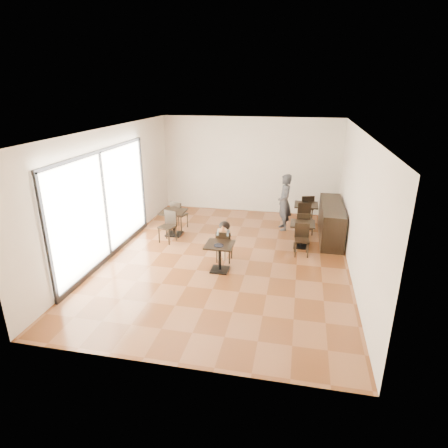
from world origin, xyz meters
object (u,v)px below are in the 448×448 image
(cafe_table_mid, at_px, (302,235))
(chair_back_a, at_px, (306,208))
(child_table, at_px, (220,257))
(child_chair, at_px, (224,245))
(chair_back_b, at_px, (305,219))
(adult_patron, at_px, (284,202))
(chair_left_b, at_px, (167,227))
(child, at_px, (224,242))
(chair_left_a, at_px, (179,215))
(chair_mid_a, at_px, (302,226))
(chair_mid_b, at_px, (302,240))
(cafe_table_back, at_px, (305,216))
(cafe_table_left, at_px, (174,223))

(cafe_table_mid, bearing_deg, chair_back_a, 87.67)
(child_table, height_order, child_chair, child_chair)
(child_table, xyz_separation_m, chair_back_b, (1.97, 2.83, 0.11))
(adult_patron, relative_size, chair_left_b, 1.94)
(chair_back_a, distance_m, chair_back_b, 1.10)
(child, relative_size, chair_left_a, 1.18)
(child, height_order, chair_mid_a, child)
(chair_left_a, xyz_separation_m, chair_back_a, (3.78, 1.41, 0.01))
(chair_mid_b, bearing_deg, chair_back_b, 82.19)
(adult_patron, bearing_deg, cafe_table_back, 97.79)
(child, relative_size, chair_mid_a, 1.26)
(chair_back_b, bearing_deg, chair_mid_a, -117.72)
(chair_mid_a, distance_m, chair_left_a, 3.69)
(cafe_table_left, height_order, chair_back_b, chair_back_b)
(child_chair, bearing_deg, chair_back_b, -130.82)
(chair_mid_a, relative_size, chair_left_b, 0.93)
(chair_mid_a, bearing_deg, cafe_table_back, -99.54)
(adult_patron, height_order, chair_back_b, adult_patron)
(cafe_table_back, bearing_deg, chair_mid_b, -92.33)
(chair_mid_a, height_order, chair_back_b, chair_back_b)
(chair_back_b, bearing_deg, cafe_table_mid, -111.88)
(cafe_table_mid, distance_m, cafe_table_left, 3.69)
(child_chair, distance_m, chair_mid_b, 2.02)
(cafe_table_left, relative_size, chair_mid_b, 0.89)
(adult_patron, relative_size, chair_back_a, 1.90)
(child, distance_m, chair_back_b, 3.01)
(chair_mid_b, distance_m, chair_back_b, 1.55)
(chair_left_b, bearing_deg, chair_left_a, 107.06)
(chair_back_a, bearing_deg, chair_left_a, 3.49)
(child, bearing_deg, chair_mid_a, 44.14)
(child_chair, height_order, chair_mid_a, child_chair)
(child_table, relative_size, cafe_table_back, 0.92)
(child, height_order, cafe_table_mid, child)
(cafe_table_left, xyz_separation_m, chair_mid_b, (3.69, -0.69, 0.04))
(adult_patron, bearing_deg, chair_mid_b, 0.40)
(cafe_table_left, height_order, chair_left_a, chair_left_a)
(chair_mid_a, distance_m, chair_left_b, 3.81)
(child_chair, distance_m, chair_back_b, 3.01)
(cafe_table_left, height_order, cafe_table_back, cafe_table_back)
(adult_patron, height_order, chair_mid_a, adult_patron)
(cafe_table_left, relative_size, cafe_table_back, 0.98)
(chair_mid_a, relative_size, chair_left_a, 0.93)
(cafe_table_mid, relative_size, cafe_table_left, 0.93)
(cafe_table_mid, relative_size, chair_back_b, 0.76)
(cafe_table_left, bearing_deg, child_table, -47.43)
(adult_patron, bearing_deg, chair_left_b, -79.02)
(chair_mid_b, bearing_deg, cafe_table_left, 164.75)
(child_chair, bearing_deg, chair_mid_b, -158.88)
(child_chair, height_order, chair_left_b, chair_left_b)
(child_chair, bearing_deg, cafe_table_mid, -145.85)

